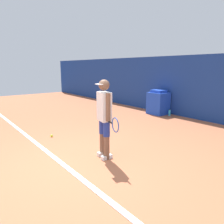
# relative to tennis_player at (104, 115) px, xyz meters

# --- Properties ---
(ground_plane) EXTENTS (24.00, 24.00, 0.00)m
(ground_plane) POSITION_rel_tennis_player_xyz_m (-0.02, -0.71, -0.91)
(ground_plane) COLOR #B76642
(back_wall) EXTENTS (24.00, 0.10, 2.30)m
(back_wall) POSITION_rel_tennis_player_xyz_m (-0.02, 4.69, 0.24)
(back_wall) COLOR navy
(back_wall) RESTS_ON ground_plane
(court_baseline) EXTENTS (21.60, 0.10, 0.01)m
(court_baseline) POSITION_rel_tennis_player_xyz_m (-0.02, -0.86, -0.90)
(court_baseline) COLOR white
(court_baseline) RESTS_ON ground_plane
(tennis_player) EXTENTS (0.88, 0.32, 1.64)m
(tennis_player) POSITION_rel_tennis_player_xyz_m (0.00, 0.00, 0.00)
(tennis_player) COLOR brown
(tennis_player) RESTS_ON ground_plane
(tennis_ball) EXTENTS (0.07, 0.07, 0.07)m
(tennis_ball) POSITION_rel_tennis_player_xyz_m (-1.99, -0.35, -0.87)
(tennis_ball) COLOR #D1E533
(tennis_ball) RESTS_ON ground_plane
(covered_chair) EXTENTS (0.72, 0.65, 0.98)m
(covered_chair) POSITION_rel_tennis_player_xyz_m (-2.20, 4.27, -0.44)
(covered_chair) COLOR blue
(covered_chair) RESTS_ON ground_plane
(water_bottle) EXTENTS (0.09, 0.09, 0.25)m
(water_bottle) POSITION_rel_tennis_player_xyz_m (-1.69, 4.35, -0.79)
(water_bottle) COLOR #33ADD6
(water_bottle) RESTS_ON ground_plane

